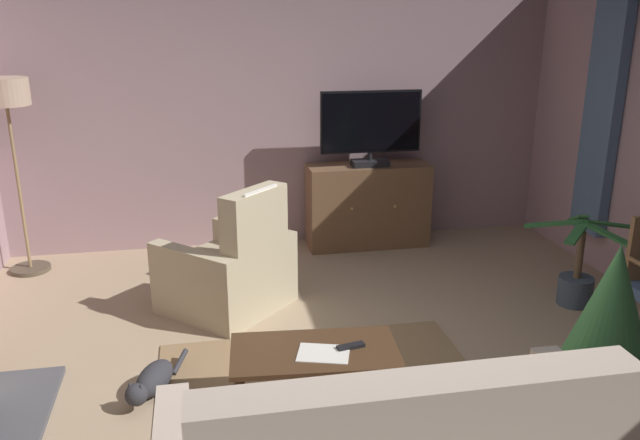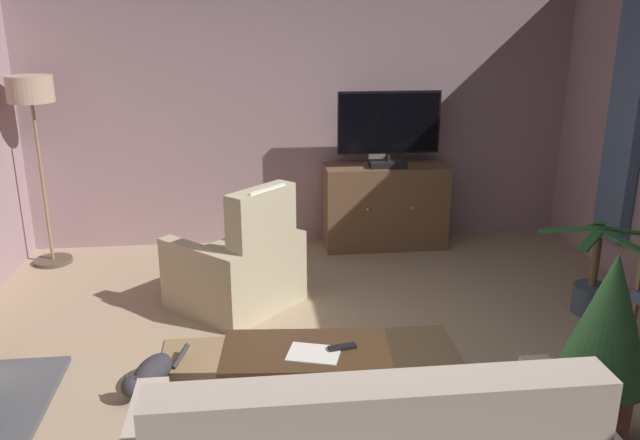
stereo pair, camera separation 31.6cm
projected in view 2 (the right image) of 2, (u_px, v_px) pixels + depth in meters
ground_plane at (341, 379)px, 4.35m from camera, size 6.17×6.17×0.04m
wall_back at (302, 112)px, 6.61m from camera, size 6.17×0.10×2.72m
curtain_panel_far at (627, 114)px, 5.62m from camera, size 0.10×0.44×2.28m
rug_central at (321, 406)px, 4.00m from camera, size 2.11×1.95×0.01m
tv_cabinet at (385, 208)px, 6.65m from camera, size 1.25×0.46×0.86m
television at (389, 127)px, 6.34m from camera, size 1.02×0.20×0.75m
coffee_table at (306, 357)px, 3.84m from camera, size 1.04×0.61×0.43m
tv_remote at (342, 347)px, 3.82m from camera, size 0.18×0.08×0.02m
folded_newspaper at (314, 353)px, 3.77m from camera, size 0.35×0.30×0.01m
armchair_facing_sofa at (239, 268)px, 5.31m from camera, size 1.21×1.21×1.07m
potted_plant_leafy_by_curtain at (592, 287)px, 5.20m from camera, size 0.94×0.87×0.77m
potted_plant_tall_palm_by_window at (607, 337)px, 3.52m from camera, size 0.52×0.52×1.14m
cat at (150, 374)px, 4.19m from camera, size 0.38×0.64×0.21m
floor_lamp at (33, 112)px, 5.87m from camera, size 0.41×0.41×1.80m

